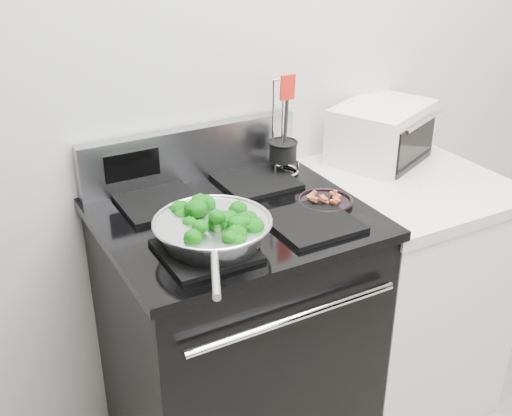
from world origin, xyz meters
TOP-DOWN VIEW (x-y plane):
  - back_wall at (0.00, 1.75)m, footprint 4.00×0.02m
  - gas_range at (-0.30, 1.41)m, footprint 0.79×0.69m
  - counter at (0.39, 1.41)m, footprint 0.62×0.68m
  - skillet at (-0.44, 1.26)m, footprint 0.33×0.49m
  - broccoli_pile at (-0.44, 1.26)m, footprint 0.26×0.26m
  - bacon_plate at (-0.02, 1.34)m, footprint 0.17×0.17m
  - utensil_holder at (-0.01, 1.61)m, footprint 0.11×0.11m
  - toaster_oven at (0.41, 1.61)m, footprint 0.44×0.40m

SIDE VIEW (x-z plane):
  - counter at x=0.39m, z-range 0.00..0.92m
  - gas_range at x=-0.30m, z-range -0.08..1.05m
  - bacon_plate at x=-0.02m, z-range 0.95..0.99m
  - skillet at x=-0.44m, z-range 0.97..1.04m
  - utensil_holder at x=-0.01m, z-range 0.84..1.19m
  - broccoli_pile at x=-0.44m, z-range 0.98..1.06m
  - toaster_oven at x=0.41m, z-range 0.92..1.13m
  - back_wall at x=0.00m, z-range 0.00..2.70m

